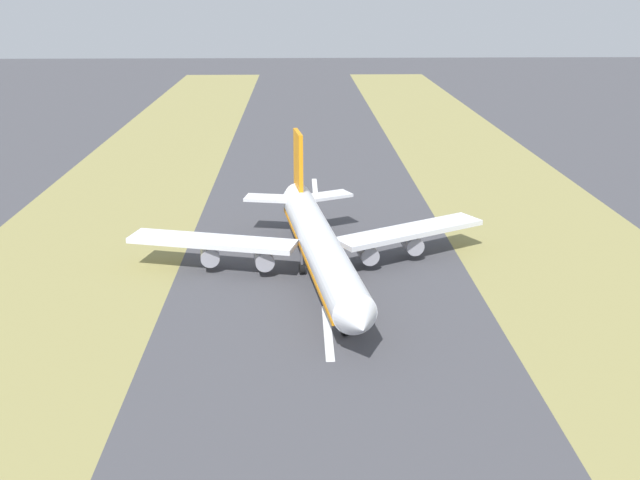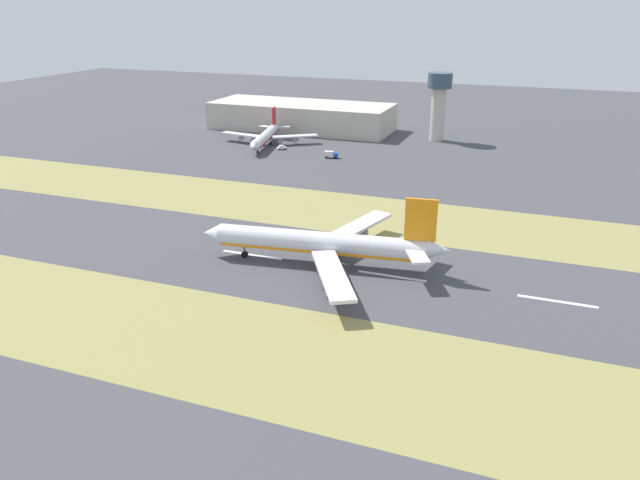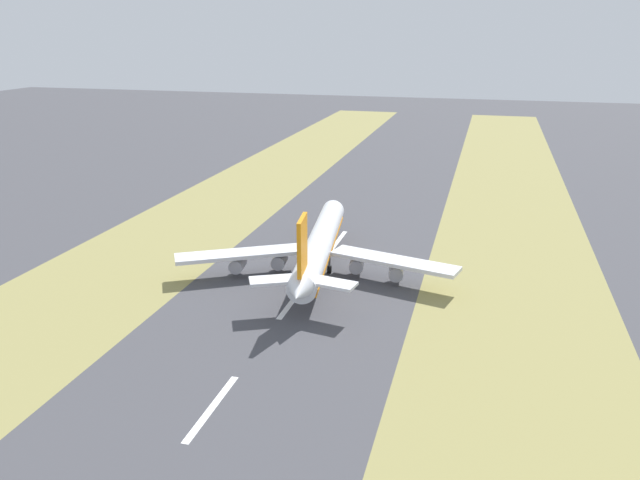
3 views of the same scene
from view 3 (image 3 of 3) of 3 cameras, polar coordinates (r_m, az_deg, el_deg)
ground_plane at (r=144.39m, az=-0.69°, el=-3.18°), size 800.00×800.00×0.00m
grass_median_west at (r=161.81m, az=-16.21°, el=-1.50°), size 40.00×600.00×0.01m
grass_median_east at (r=139.88m, az=17.41°, el=-4.84°), size 40.00×600.00×0.01m
centreline_dash_near at (r=98.24m, az=-9.84°, el=-14.85°), size 1.20×18.00×0.01m
centreline_dash_mid at (r=130.87m, az=-2.53°, el=-5.60°), size 1.20×18.00×0.01m
centreline_dash_far at (r=166.74m, az=1.62°, el=-0.13°), size 1.20×18.00×0.01m
airplane_main_jet at (r=144.55m, az=-0.10°, el=-0.61°), size 63.56×67.13×20.20m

